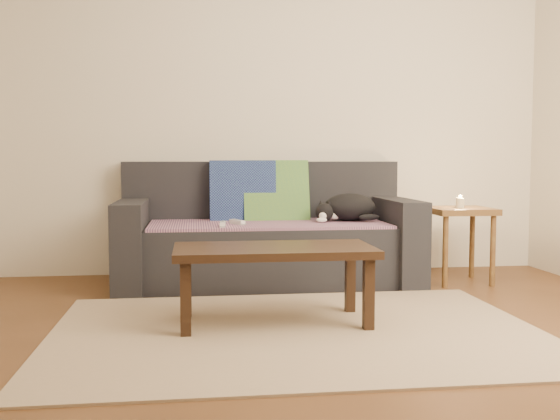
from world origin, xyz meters
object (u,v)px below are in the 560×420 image
(cat, at_px, (347,208))
(wii_remote_a, at_px, (237,222))
(side_table, at_px, (460,221))
(coffee_table, at_px, (274,256))
(wii_remote_b, at_px, (223,224))
(sofa, at_px, (267,239))

(cat, xyz_separation_m, wii_remote_a, (-0.81, -0.14, -0.08))
(side_table, distance_m, coffee_table, 1.81)
(wii_remote_b, height_order, coffee_table, wii_remote_b)
(wii_remote_a, relative_size, coffee_table, 0.14)
(cat, relative_size, side_table, 0.93)
(cat, bearing_deg, wii_remote_a, -151.55)
(coffee_table, bearing_deg, sofa, 85.54)
(wii_remote_b, xyz_separation_m, side_table, (1.71, 0.12, -0.01))
(sofa, bearing_deg, side_table, -8.50)
(cat, distance_m, wii_remote_a, 0.83)
(wii_remote_a, relative_size, side_table, 0.28)
(wii_remote_b, bearing_deg, cat, -69.03)
(wii_remote_a, distance_m, coffee_table, 1.07)
(wii_remote_a, height_order, wii_remote_b, same)
(cat, height_order, side_table, cat)
(cat, distance_m, wii_remote_b, 0.96)
(cat, relative_size, coffee_table, 0.48)
(sofa, xyz_separation_m, coffee_table, (-0.10, -1.25, 0.06))
(coffee_table, bearing_deg, wii_remote_b, 104.05)
(wii_remote_a, distance_m, wii_remote_b, 0.17)
(wii_remote_a, xyz_separation_m, side_table, (1.60, -0.02, -0.01))
(side_table, bearing_deg, wii_remote_b, -176.08)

